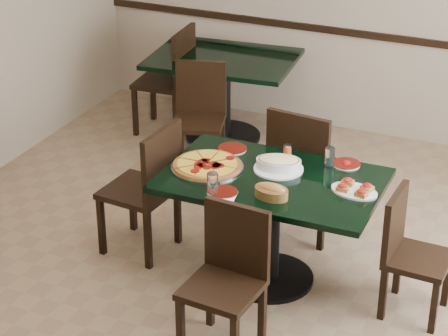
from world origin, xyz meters
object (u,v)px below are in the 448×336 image
at_px(back_table, 223,82).
at_px(bruschetta_platter, 354,189).
at_px(chair_near, 229,272).
at_px(main_table, 272,203).
at_px(back_chair_near, 199,111).
at_px(back_chair_left, 172,75).
at_px(chair_left, 149,183).
at_px(chair_far, 304,166).
at_px(lasagna_casserole, 279,163).
at_px(chair_right, 408,248).
at_px(pepperoni_pizza, 207,165).
at_px(bread_basket, 271,191).

xyz_separation_m(back_table, bruschetta_platter, (1.72, -1.91, 0.25)).
bearing_deg(chair_near, main_table, 95.55).
height_order(back_chair_near, back_chair_left, back_chair_left).
relative_size(chair_left, bruschetta_platter, 2.83).
relative_size(back_table, bruschetta_platter, 3.92).
xyz_separation_m(chair_far, back_chair_left, (-1.66, 1.25, -0.01)).
relative_size(chair_left, lasagna_casserole, 2.92).
height_order(chair_right, back_chair_left, back_chair_left).
height_order(main_table, back_table, same).
bearing_deg(chair_left, bruschetta_platter, 95.58).
bearing_deg(lasagna_casserole, pepperoni_pizza, -174.71).
relative_size(main_table, pepperoni_pizza, 2.93).
distance_m(chair_far, bread_basket, 0.90).
height_order(chair_right, bread_basket, bread_basket).
bearing_deg(back_chair_left, pepperoni_pizza, 28.62).
bearing_deg(chair_right, main_table, 94.63).
xyz_separation_m(back_chair_near, back_chair_left, (-0.51, 0.53, 0.05)).
height_order(chair_far, chair_left, chair_far).
relative_size(back_table, lasagna_casserole, 4.04).
relative_size(chair_far, bread_basket, 4.28).
bearing_deg(chair_near, chair_far, 95.05).
height_order(chair_far, lasagna_casserole, chair_far).
relative_size(chair_far, chair_left, 1.04).
distance_m(back_chair_near, bruschetta_platter, 2.15).
distance_m(back_table, bread_basket, 2.54).
xyz_separation_m(back_chair_near, lasagna_casserole, (1.14, -1.23, 0.31)).
bearing_deg(main_table, bread_basket, -70.52).
xyz_separation_m(chair_right, bruschetta_platter, (-0.35, -0.01, 0.33)).
bearing_deg(lasagna_casserole, bread_basket, -90.53).
distance_m(pepperoni_pizza, bruschetta_platter, 0.95).
height_order(chair_far, back_chair_left, chair_far).
relative_size(back_chair_left, bread_basket, 4.21).
relative_size(chair_near, back_chair_near, 0.99).
bearing_deg(chair_near, back_chair_left, 127.29).
bearing_deg(bruschetta_platter, back_chair_left, 151.80).
xyz_separation_m(bread_basket, bruschetta_platter, (0.43, 0.26, -0.02)).
relative_size(chair_right, pepperoni_pizza, 1.72).
height_order(main_table, pepperoni_pizza, pepperoni_pizza).
distance_m(lasagna_casserole, bruschetta_platter, 0.53).
bearing_deg(bread_basket, chair_right, 26.68).
height_order(back_table, bread_basket, bread_basket).
bearing_deg(chair_right, pepperoni_pizza, 95.53).
height_order(back_table, chair_left, chair_left).
bearing_deg(chair_near, chair_left, 146.05).
xyz_separation_m(chair_near, chair_left, (-0.89, 0.70, 0.04)).
xyz_separation_m(back_table, chair_right, (2.07, -1.90, -0.09)).
relative_size(lasagna_casserole, bread_basket, 1.41).
xyz_separation_m(chair_far, chair_near, (0.02, -1.32, -0.07)).
bearing_deg(main_table, chair_near, -89.26).
relative_size(back_chair_near, bruschetta_platter, 2.64).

